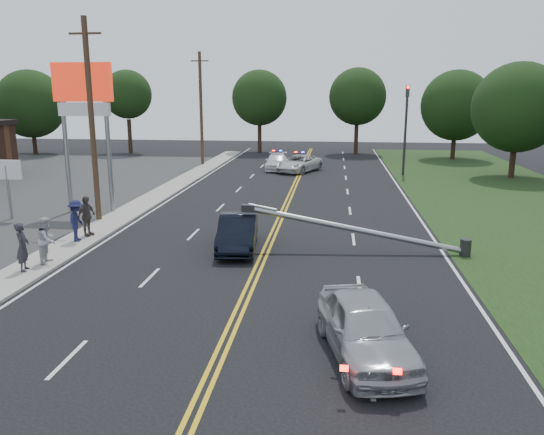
# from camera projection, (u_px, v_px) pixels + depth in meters

# --- Properties ---
(ground) EXTENTS (120.00, 120.00, 0.00)m
(ground) POSITION_uv_depth(u_px,v_px,m) (230.00, 332.00, 14.63)
(ground) COLOR black
(ground) RESTS_ON ground
(sidewalk) EXTENTS (1.80, 70.00, 0.12)m
(sidewalk) POSITION_uv_depth(u_px,v_px,m) (97.00, 230.00, 25.23)
(sidewalk) COLOR #9B968C
(sidewalk) RESTS_ON ground
(centerline_yellow) EXTENTS (0.36, 80.00, 0.00)m
(centerline_yellow) POSITION_uv_depth(u_px,v_px,m) (272.00, 237.00, 24.29)
(centerline_yellow) COLOR gold
(centerline_yellow) RESTS_ON ground
(pylon_sign) EXTENTS (3.20, 0.35, 8.00)m
(pylon_sign) POSITION_uv_depth(u_px,v_px,m) (84.00, 102.00, 27.98)
(pylon_sign) COLOR gray
(pylon_sign) RESTS_ON ground
(small_sign) EXTENTS (1.60, 0.14, 3.10)m
(small_sign) POSITION_uv_depth(u_px,v_px,m) (7.00, 175.00, 27.28)
(small_sign) COLOR gray
(small_sign) RESTS_ON ground
(traffic_signal) EXTENTS (0.28, 0.41, 7.05)m
(traffic_signal) POSITION_uv_depth(u_px,v_px,m) (406.00, 122.00, 41.74)
(traffic_signal) COLOR #2D2D30
(traffic_signal) RESTS_ON ground
(fallen_streetlight) EXTENTS (9.36, 0.44, 1.91)m
(fallen_streetlight) POSITION_uv_depth(u_px,v_px,m) (368.00, 231.00, 21.68)
(fallen_streetlight) COLOR #2D2D30
(fallen_streetlight) RESTS_ON ground
(utility_pole_mid) EXTENTS (1.60, 0.28, 10.00)m
(utility_pole_mid) POSITION_uv_depth(u_px,v_px,m) (92.00, 121.00, 26.11)
(utility_pole_mid) COLOR #382619
(utility_pole_mid) RESTS_ON ground
(utility_pole_far) EXTENTS (1.60, 0.28, 10.00)m
(utility_pole_far) POSITION_uv_depth(u_px,v_px,m) (201.00, 109.00, 47.38)
(utility_pole_far) COLOR #382619
(utility_pole_far) RESTS_ON ground
(tree_4) EXTENTS (7.14, 7.14, 8.89)m
(tree_4) POSITION_uv_depth(u_px,v_px,m) (31.00, 104.00, 56.11)
(tree_4) COLOR black
(tree_4) RESTS_ON ground
(tree_5) EXTENTS (5.21, 5.21, 8.92)m
(tree_5) POSITION_uv_depth(u_px,v_px,m) (127.00, 95.00, 57.07)
(tree_5) COLOR black
(tree_5) RESTS_ON ground
(tree_6) EXTENTS (6.02, 6.02, 8.96)m
(tree_6) POSITION_uv_depth(u_px,v_px,m) (259.00, 98.00, 57.82)
(tree_6) COLOR black
(tree_6) RESTS_ON ground
(tree_7) EXTENTS (6.06, 6.06, 9.13)m
(tree_7) POSITION_uv_depth(u_px,v_px,m) (358.00, 97.00, 56.41)
(tree_7) COLOR black
(tree_7) RESTS_ON ground
(tree_8) EXTENTS (6.88, 6.88, 8.71)m
(tree_8) POSITION_uv_depth(u_px,v_px,m) (456.00, 105.00, 51.96)
(tree_8) COLOR black
(tree_8) RESTS_ON ground
(tree_9) EXTENTS (6.80, 6.80, 8.78)m
(tree_9) POSITION_uv_depth(u_px,v_px,m) (518.00, 108.00, 40.14)
(tree_9) COLOR black
(tree_9) RESTS_ON ground
(crashed_sedan) EXTENTS (2.00, 4.53, 1.45)m
(crashed_sedan) POSITION_uv_depth(u_px,v_px,m) (238.00, 233.00, 22.23)
(crashed_sedan) COLOR black
(crashed_sedan) RESTS_ON ground
(waiting_sedan) EXTENTS (2.78, 4.81, 1.54)m
(waiting_sedan) POSITION_uv_depth(u_px,v_px,m) (365.00, 327.00, 13.11)
(waiting_sedan) COLOR #A3A6AB
(waiting_sedan) RESTS_ON ground
(emergency_a) EXTENTS (4.14, 5.46, 1.38)m
(emergency_a) POSITION_uv_depth(u_px,v_px,m) (299.00, 164.00, 44.38)
(emergency_a) COLOR silver
(emergency_a) RESTS_ON ground
(emergency_b) EXTENTS (2.18, 4.76, 1.35)m
(emergency_b) POSITION_uv_depth(u_px,v_px,m) (277.00, 162.00, 45.57)
(emergency_b) COLOR silver
(emergency_b) RESTS_ON ground
(bystander_a) EXTENTS (0.58, 0.74, 1.80)m
(bystander_a) POSITION_uv_depth(u_px,v_px,m) (23.00, 247.00, 19.13)
(bystander_a) COLOR #292830
(bystander_a) RESTS_ON sidewalk
(bystander_b) EXTENTS (0.77, 0.94, 1.77)m
(bystander_b) POSITION_uv_depth(u_px,v_px,m) (47.00, 240.00, 20.07)
(bystander_b) COLOR #B2B3B7
(bystander_b) RESTS_ON sidewalk
(bystander_c) EXTENTS (0.90, 1.29, 1.83)m
(bystander_c) POSITION_uv_depth(u_px,v_px,m) (77.00, 221.00, 23.01)
(bystander_c) COLOR #1A1D41
(bystander_c) RESTS_ON sidewalk
(bystander_d) EXTENTS (0.70, 1.15, 1.83)m
(bystander_d) POSITION_uv_depth(u_px,v_px,m) (86.00, 216.00, 23.86)
(bystander_d) COLOR #534742
(bystander_d) RESTS_ON sidewalk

